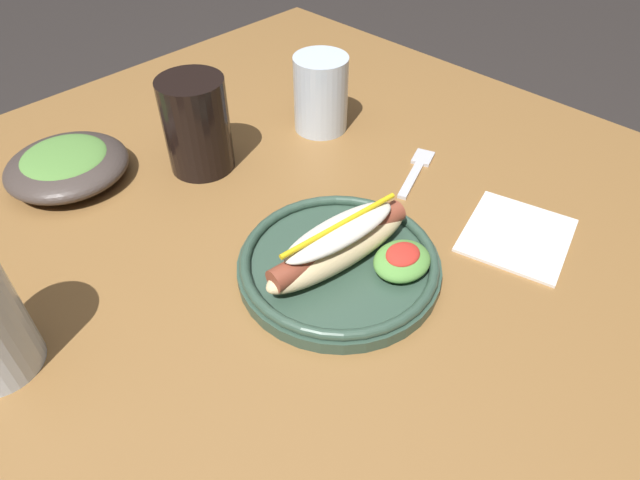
# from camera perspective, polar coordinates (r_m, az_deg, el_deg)

# --- Properties ---
(dining_table) EXTENTS (1.24, 1.06, 0.74)m
(dining_table) POSITION_cam_1_polar(r_m,az_deg,el_deg) (0.71, -8.36, -7.07)
(dining_table) COLOR olive
(dining_table) RESTS_ON ground_plane
(hot_dog_plate) EXTENTS (0.23, 0.23, 0.08)m
(hot_dog_plate) POSITION_cam_1_polar(r_m,az_deg,el_deg) (0.61, 2.36, -1.89)
(hot_dog_plate) COLOR #334C3D
(hot_dog_plate) RESTS_ON dining_table
(fork) EXTENTS (0.12, 0.06, 0.00)m
(fork) POSITION_cam_1_polar(r_m,az_deg,el_deg) (0.79, 10.11, 7.32)
(fork) COLOR silver
(fork) RESTS_ON dining_table
(soda_cup) EXTENTS (0.09, 0.09, 0.13)m
(soda_cup) POSITION_cam_1_polar(r_m,az_deg,el_deg) (0.77, -12.80, 11.66)
(soda_cup) COLOR black
(soda_cup) RESTS_ON dining_table
(extra_cup) EXTENTS (0.08, 0.08, 0.11)m
(extra_cup) POSITION_cam_1_polar(r_m,az_deg,el_deg) (0.85, 0.08, 15.08)
(extra_cup) COLOR silver
(extra_cup) RESTS_ON dining_table
(side_bowl) EXTENTS (0.16, 0.16, 0.05)m
(side_bowl) POSITION_cam_1_polar(r_m,az_deg,el_deg) (0.82, -25.02, 7.20)
(side_bowl) COLOR #423833
(side_bowl) RESTS_ON dining_table
(napkin) EXTENTS (0.16, 0.15, 0.00)m
(napkin) POSITION_cam_1_polar(r_m,az_deg,el_deg) (0.71, 19.94, 0.48)
(napkin) COLOR white
(napkin) RESTS_ON dining_table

